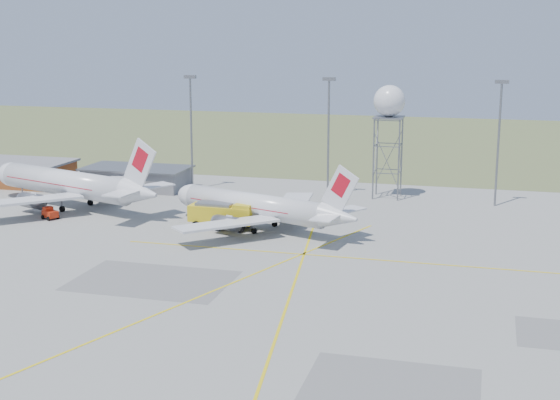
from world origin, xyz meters
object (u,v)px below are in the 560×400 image
(airliner_main, at_px, (257,207))
(airliner_far, at_px, (69,184))
(fire_truck, at_px, (224,216))
(radar_tower, at_px, (388,135))
(baggage_tug, at_px, (50,215))

(airliner_main, distance_m, airliner_far, 33.95)
(fire_truck, bearing_deg, airliner_far, 169.95)
(airliner_far, bearing_deg, radar_tower, -136.95)
(radar_tower, xyz_separation_m, baggage_tug, (-47.50, -29.29, -10.10))
(radar_tower, relative_size, fire_truck, 1.97)
(fire_truck, bearing_deg, airliner_main, 12.67)
(fire_truck, height_order, baggage_tug, fire_truck)
(airliner_far, relative_size, fire_truck, 3.69)
(airliner_far, bearing_deg, airliner_main, -170.01)
(fire_truck, relative_size, baggage_tug, 3.45)
(airliner_main, bearing_deg, radar_tower, -99.29)
(airliner_main, height_order, airliner_far, airliner_far)
(airliner_main, distance_m, radar_tower, 31.74)
(airliner_main, bearing_deg, fire_truck, 30.29)
(airliner_main, xyz_separation_m, fire_truck, (-4.84, -0.86, -1.46))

